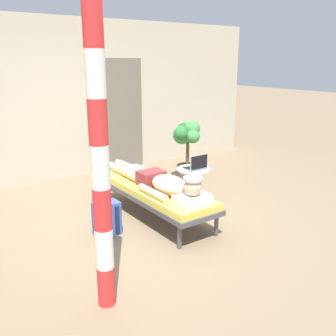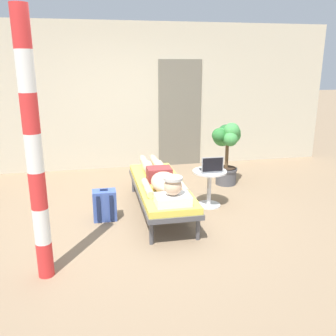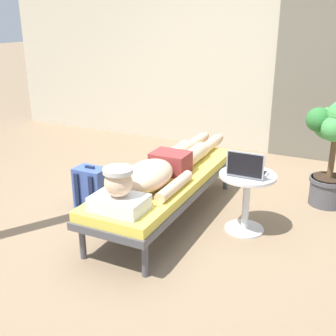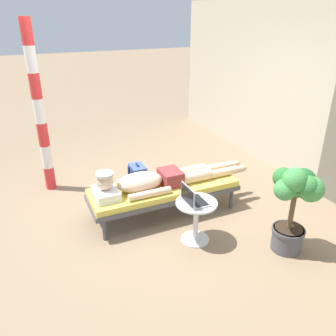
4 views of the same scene
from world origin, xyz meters
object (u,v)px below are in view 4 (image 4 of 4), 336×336
Objects in this scene: side_table at (196,215)px; potted_plant at (295,197)px; porch_post at (39,111)px; laptop at (193,199)px; backpack at (138,178)px; person_reclining at (156,180)px; lounge_chair at (164,190)px.

side_table is 0.50× the size of potted_plant.
side_table is 0.21× the size of porch_post.
laptop is 1.53m from backpack.
laptop is 2.57m from porch_post.
porch_post is (-2.09, -1.40, 0.87)m from side_table.
laptop is at bearing 11.41° from person_reclining.
porch_post reaches higher than side_table.
person_reclining is 1.96m from porch_post.
backpack is 0.40× the size of potted_plant.
potted_plant is at bearing 58.24° from laptop.
potted_plant is at bearing 39.78° from person_reclining.
porch_post is (-2.09, -1.35, 0.64)m from laptop.
backpack reaches higher than lounge_chair.
porch_post is at bearing -136.25° from lounge_chair.
side_table is at bearing -123.22° from potted_plant.
lounge_chair is 0.20m from person_reclining.
backpack is (-1.48, -0.19, -0.16)m from side_table.
porch_post is (-1.37, -1.21, 0.70)m from person_reclining.
potted_plant reaches higher than laptop.
side_table reaches higher than lounge_chair.
backpack is 2.37m from potted_plant.
person_reclining is 0.76m from side_table.
laptop reaches higher than backpack.
porch_post reaches higher than backpack.
laptop is 0.29× the size of potted_plant.
lounge_chair is 0.73m from side_table.
lounge_chair is 2.09m from porch_post.
person_reclining is at bearing -168.59° from laptop.
potted_plant reaches higher than side_table.
backpack is 0.17× the size of porch_post.
potted_plant is (0.58, 0.94, 0.10)m from laptop.
lounge_chair is at bearing 90.00° from person_reclining.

